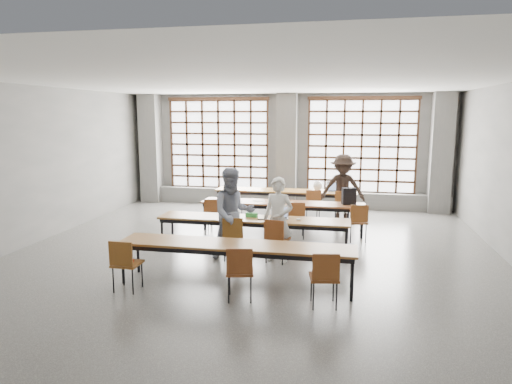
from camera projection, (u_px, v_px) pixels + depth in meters
floor at (252, 256)px, 9.34m from camera, size 11.00×11.00×0.00m
ceiling at (252, 81)px, 8.75m from camera, size 11.00×11.00×0.00m
wall_back at (288, 150)px, 14.36m from camera, size 10.00×0.00×10.00m
wall_front at (114, 253)px, 3.73m from camera, size 10.00×0.00×10.00m
wall_left at (30, 166)px, 10.02m from camera, size 0.00×11.00×11.00m
column_left at (151, 149)px, 14.97m from camera, size 0.60×0.55×3.50m
column_mid at (287, 151)px, 14.09m from camera, size 0.60×0.55×3.50m
column_right at (441, 153)px, 13.21m from camera, size 0.60×0.55×3.50m
window_left at (219, 145)px, 14.70m from camera, size 3.32×0.12×3.00m
window_right at (362, 147)px, 13.82m from camera, size 3.32×0.12×3.00m
sill_ledge at (287, 198)px, 14.42m from camera, size 9.80×0.35×0.50m
desk_row_a at (286, 192)px, 13.02m from camera, size 4.00×0.70×0.73m
desk_row_b at (282, 205)px, 11.23m from camera, size 4.00×0.70×0.73m
desk_row_c at (253, 221)px, 9.53m from camera, size 4.00×0.70×0.73m
desk_row_d at (236, 248)px, 7.64m from camera, size 4.00×0.70×0.73m
chair_back_left at (232, 199)px, 12.71m from camera, size 0.52×0.52×0.88m
chair_back_mid at (313, 202)px, 12.27m from camera, size 0.51×0.51×0.88m
chair_back_right at (342, 203)px, 12.12m from camera, size 0.44×0.45×0.88m
chair_mid_left at (213, 212)px, 10.96m from camera, size 0.48×0.48×0.88m
chair_mid_centre at (296, 216)px, 10.57m from camera, size 0.48×0.49×0.88m
chair_mid_right at (358, 219)px, 10.29m from camera, size 0.49×0.49×0.88m
chair_front_left at (233, 234)px, 9.00m from camera, size 0.50×0.51×0.88m
chair_front_right at (276, 236)px, 8.83m from camera, size 0.50×0.50×0.88m
chair_near_left at (125, 260)px, 7.38m from camera, size 0.42×0.43×0.88m
chair_near_mid at (240, 268)px, 7.01m from camera, size 0.50×0.50×0.88m
chair_near_right at (325, 274)px, 6.76m from camera, size 0.49×0.49×0.88m
student_male at (278, 220)px, 8.90m from camera, size 0.69×0.53×1.67m
student_female at (233, 214)px, 9.07m from camera, size 1.11×1.02×1.83m
student_back at (343, 188)px, 12.18m from camera, size 1.23×0.77×1.82m
laptop_front at (280, 215)px, 9.51m from camera, size 0.40×0.35×0.26m
laptop_back at (333, 189)px, 12.84m from camera, size 0.41×0.36×0.26m
mouse at (298, 219)px, 9.31m from camera, size 0.10×0.06×0.04m
green_box at (252, 215)px, 9.60m from camera, size 0.26×0.11×0.09m
phone at (261, 219)px, 9.39m from camera, size 0.14×0.08×0.01m
paper_sheet_a at (259, 201)px, 11.39m from camera, size 0.33×0.26×0.00m
paper_sheet_c at (286, 202)px, 11.20m from camera, size 0.34×0.28×0.00m
backpack at (349, 196)px, 10.93m from camera, size 0.36×0.27×0.40m
plastic_bag at (318, 186)px, 12.86m from camera, size 0.28×0.24×0.29m
red_pouch at (127, 261)px, 7.47m from camera, size 0.20×0.09×0.06m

